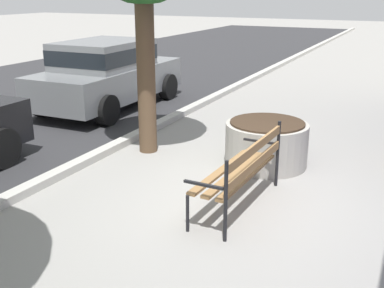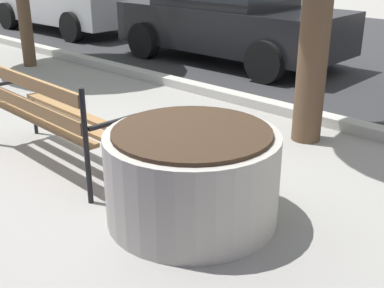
# 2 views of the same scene
# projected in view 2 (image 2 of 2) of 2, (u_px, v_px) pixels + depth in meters

# --- Properties ---
(ground_plane) EXTENTS (80.00, 80.00, 0.00)m
(ground_plane) POSITION_uv_depth(u_px,v_px,m) (47.00, 171.00, 4.55)
(ground_plane) COLOR gray
(curb_stone) EXTENTS (60.00, 0.20, 0.12)m
(curb_stone) POSITION_uv_depth(u_px,v_px,m) (241.00, 99.00, 6.49)
(curb_stone) COLOR #B2AFA8
(curb_stone) RESTS_ON ground
(park_bench) EXTENTS (1.82, 0.60, 0.95)m
(park_bench) POSITION_uv_depth(u_px,v_px,m) (46.00, 110.00, 4.48)
(park_bench) COLOR olive
(park_bench) RESTS_ON ground
(concrete_planter) EXTENTS (1.29, 1.29, 0.71)m
(concrete_planter) POSITION_uv_depth(u_px,v_px,m) (192.00, 175.00, 3.65)
(concrete_planter) COLOR #A8A399
(concrete_planter) RESTS_ON ground
(parked_car_black) EXTENTS (4.13, 1.97, 1.56)m
(parked_car_black) POSITION_uv_depth(u_px,v_px,m) (228.00, 13.00, 8.60)
(parked_car_black) COLOR black
(parked_car_black) RESTS_ON ground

